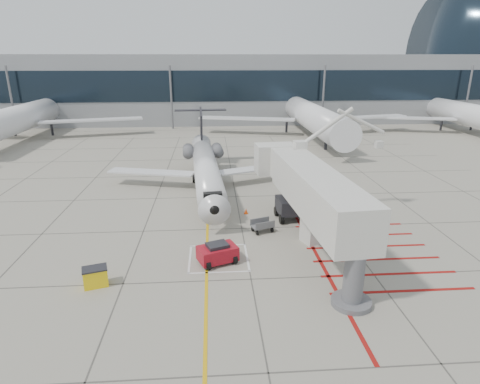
{
  "coord_description": "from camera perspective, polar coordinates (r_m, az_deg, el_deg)",
  "views": [
    {
      "loc": [
        -2.26,
        -26.22,
        13.33
      ],
      "look_at": [
        0.0,
        6.0,
        2.5
      ],
      "focal_mm": 30.0,
      "sensor_mm": 36.0,
      "label": 1
    }
  ],
  "objects": [
    {
      "name": "baggage_cart",
      "position": [
        32.34,
        3.2,
        -4.8
      ],
      "size": [
        1.96,
        1.59,
        1.07
      ],
      "primitive_type": null,
      "rotation": [
        0.0,
        0.0,
        0.35
      ],
      "color": "#5D5D62",
      "rests_on": "ground_plane"
    },
    {
      "name": "ground_plane",
      "position": [
        29.5,
        0.83,
        -8.33
      ],
      "size": [
        260.0,
        260.0,
        0.0
      ],
      "primitive_type": "plane",
      "color": "gray",
      "rests_on": "ground"
    },
    {
      "name": "spill_bin",
      "position": [
        26.59,
        -19.87,
        -11.26
      ],
      "size": [
        1.63,
        1.32,
        1.23
      ],
      "primitive_type": null,
      "rotation": [
        0.0,
        0.0,
        0.3
      ],
      "color": "yellow",
      "rests_on": "ground_plane"
    },
    {
      "name": "bg_aircraft_c",
      "position": [
        74.57,
        9.64,
        13.06
      ],
      "size": [
        39.23,
        43.59,
        13.08
      ],
      "primitive_type": null,
      "color": "silver",
      "rests_on": "ground_plane"
    },
    {
      "name": "jet_bridge",
      "position": [
        28.4,
        10.81,
        -1.12
      ],
      "size": [
        10.85,
        20.37,
        7.88
      ],
      "primitive_type": null,
      "rotation": [
        0.0,
        0.0,
        0.08
      ],
      "color": "silver",
      "rests_on": "ground_plane"
    },
    {
      "name": "bg_aircraft_d",
      "position": [
        86.53,
        29.62,
        11.38
      ],
      "size": [
        36.43,
        40.48,
        12.14
      ],
      "primitive_type": null,
      "color": "silver",
      "rests_on": "ground_plane"
    },
    {
      "name": "bg_aircraft_b",
      "position": [
        79.33,
        -28.49,
        11.43
      ],
      "size": [
        39.09,
        43.43,
        13.03
      ],
      "primitive_type": null,
      "color": "silver",
      "rests_on": "ground_plane"
    },
    {
      "name": "regional_jet",
      "position": [
        39.96,
        -4.71,
        4.38
      ],
      "size": [
        23.48,
        28.8,
        7.2
      ],
      "primitive_type": null,
      "rotation": [
        0.0,
        0.0,
        0.06
      ],
      "color": "white",
      "rests_on": "ground_plane"
    },
    {
      "name": "pushback_tug",
      "position": [
        27.62,
        -3.22,
        -8.59
      ],
      "size": [
        2.99,
        2.43,
        1.5
      ],
      "primitive_type": null,
      "rotation": [
        0.0,
        0.0,
        0.37
      ],
      "color": "#A40F1E",
      "rests_on": "ground_plane"
    },
    {
      "name": "cone_nose",
      "position": [
        34.73,
        -2.75,
        -3.55
      ],
      "size": [
        0.41,
        0.41,
        0.57
      ],
      "primitive_type": "cone",
      "color": "orange",
      "rests_on": "ground_plane"
    },
    {
      "name": "ground_power_unit",
      "position": [
        31.2,
        11.18,
        -5.1
      ],
      "size": [
        2.9,
        2.28,
        2.01
      ],
      "primitive_type": null,
      "rotation": [
        0.0,
        0.0,
        0.36
      ],
      "color": "silver",
      "rests_on": "ground_plane"
    },
    {
      "name": "terminal_building",
      "position": [
        97.21,
        3.35,
        14.77
      ],
      "size": [
        180.0,
        28.0,
        14.0
      ],
      "primitive_type": "cube",
      "color": "gray",
      "rests_on": "ground_plane"
    },
    {
      "name": "cone_side",
      "position": [
        36.08,
        0.87,
        -2.72
      ],
      "size": [
        0.36,
        0.36,
        0.5
      ],
      "primitive_type": "cone",
      "color": "#DB430B",
      "rests_on": "ground_plane"
    },
    {
      "name": "terminal_glass_band",
      "position": [
        83.25,
        4.61,
        14.81
      ],
      "size": [
        180.0,
        0.1,
        6.0
      ],
      "primitive_type": "cube",
      "color": "black",
      "rests_on": "ground_plane"
    }
  ]
}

